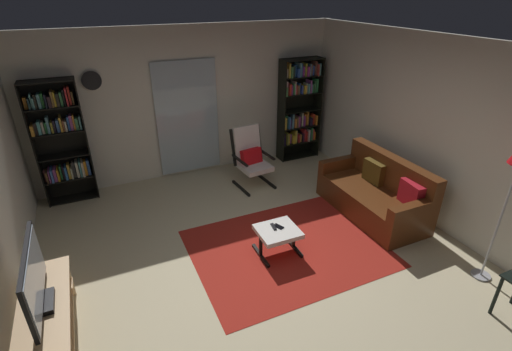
% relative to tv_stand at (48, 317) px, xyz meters
% --- Properties ---
extents(ground_plane, '(7.02, 7.02, 0.00)m').
position_rel_tv_stand_xyz_m(ground_plane, '(2.34, 0.29, -0.34)').
color(ground_plane, beige).
extents(wall_back, '(5.60, 0.06, 2.60)m').
position_rel_tv_stand_xyz_m(wall_back, '(2.34, 3.19, 0.96)').
color(wall_back, silver).
rests_on(wall_back, ground).
extents(wall_right, '(0.06, 6.00, 2.60)m').
position_rel_tv_stand_xyz_m(wall_right, '(5.04, 0.29, 0.96)').
color(wall_right, silver).
rests_on(wall_right, ground).
extents(glass_door_panel, '(1.10, 0.01, 2.00)m').
position_rel_tv_stand_xyz_m(glass_door_panel, '(2.27, 3.12, 0.71)').
color(glass_door_panel, silver).
extents(area_rug, '(2.48, 1.95, 0.01)m').
position_rel_tv_stand_xyz_m(area_rug, '(2.79, 0.35, -0.33)').
color(area_rug, '#A6241A').
rests_on(area_rug, ground).
extents(tv_stand, '(0.45, 1.37, 0.51)m').
position_rel_tv_stand_xyz_m(tv_stand, '(0.00, 0.00, 0.00)').
color(tv_stand, tan).
rests_on(tv_stand, ground).
extents(television, '(0.20, 1.04, 0.61)m').
position_rel_tv_stand_xyz_m(television, '(0.00, -0.02, 0.47)').
color(television, black).
rests_on(television, tv_stand).
extents(bookshelf_near_tv, '(0.75, 0.30, 1.95)m').
position_rel_tv_stand_xyz_m(bookshelf_near_tv, '(0.23, 2.99, 0.70)').
color(bookshelf_near_tv, black).
rests_on(bookshelf_near_tv, ground).
extents(bookshelf_near_sofa, '(0.82, 0.30, 1.96)m').
position_rel_tv_stand_xyz_m(bookshelf_near_sofa, '(4.43, 2.96, 0.70)').
color(bookshelf_near_sofa, black).
rests_on(bookshelf_near_sofa, ground).
extents(leather_sofa, '(0.82, 1.74, 0.88)m').
position_rel_tv_stand_xyz_m(leather_sofa, '(4.44, 0.59, -0.02)').
color(leather_sofa, '#582D13').
rests_on(leather_sofa, ground).
extents(lounge_armchair, '(0.62, 0.70, 1.02)m').
position_rel_tv_stand_xyz_m(lounge_armchair, '(3.10, 2.25, 0.20)').
color(lounge_armchair, black).
rests_on(lounge_armchair, ground).
extents(ottoman, '(0.53, 0.49, 0.36)m').
position_rel_tv_stand_xyz_m(ottoman, '(2.63, 0.33, -0.04)').
color(ottoman, white).
rests_on(ottoman, ground).
extents(tv_remote, '(0.06, 0.15, 0.02)m').
position_rel_tv_stand_xyz_m(tv_remote, '(2.60, 0.40, 0.03)').
color(tv_remote, black).
rests_on(tv_remote, ottoman).
extents(cell_phone, '(0.12, 0.16, 0.01)m').
position_rel_tv_stand_xyz_m(cell_phone, '(2.66, 0.38, 0.03)').
color(cell_phone, black).
rests_on(cell_phone, ottoman).
extents(wall_clock, '(0.29, 0.03, 0.29)m').
position_rel_tv_stand_xyz_m(wall_clock, '(0.84, 3.11, 1.51)').
color(wall_clock, silver).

